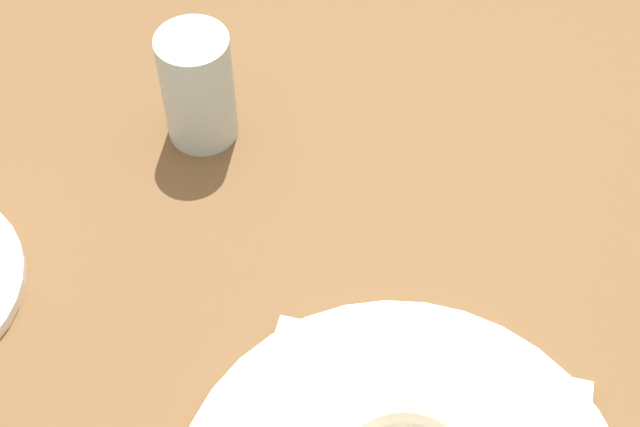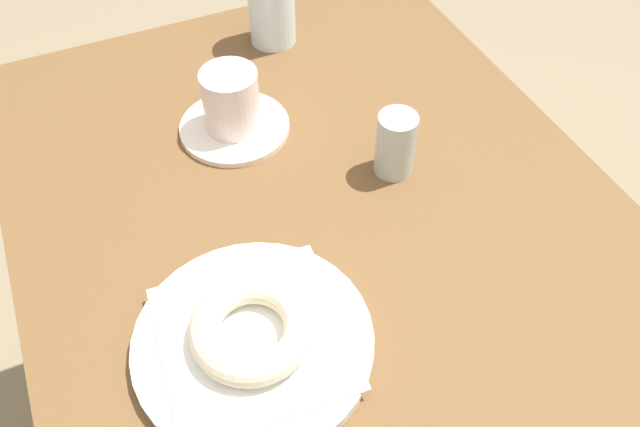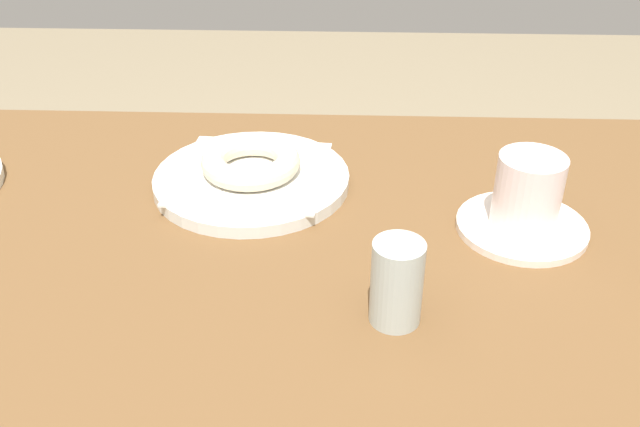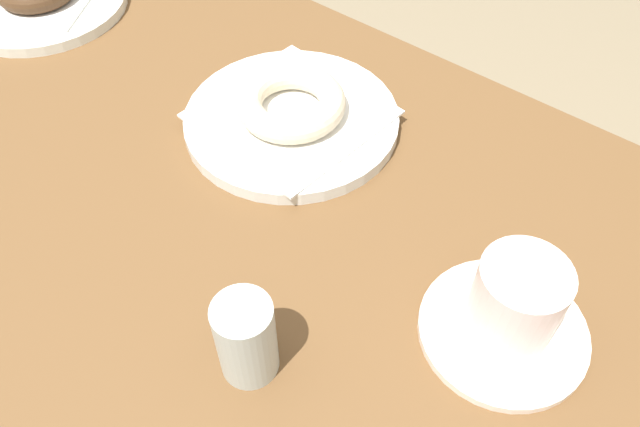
% 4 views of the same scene
% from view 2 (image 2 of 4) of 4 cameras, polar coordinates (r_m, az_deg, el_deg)
% --- Properties ---
extents(table, '(1.11, 0.67, 0.73)m').
position_cam_2_polar(table, '(0.76, 3.80, -10.65)').
color(table, brown).
rests_on(table, ground_plane).
extents(plate_sugar_ring, '(0.23, 0.23, 0.01)m').
position_cam_2_polar(plate_sugar_ring, '(0.64, -5.85, -11.15)').
color(plate_sugar_ring, silver).
rests_on(plate_sugar_ring, table).
extents(napkin_sugar_ring, '(0.19, 0.19, 0.00)m').
position_cam_2_polar(napkin_sugar_ring, '(0.63, -5.92, -10.75)').
color(napkin_sugar_ring, white).
rests_on(napkin_sugar_ring, plate_sugar_ring).
extents(donut_sugar_ring, '(0.12, 0.12, 0.03)m').
position_cam_2_polar(donut_sugar_ring, '(0.62, -6.03, -10.03)').
color(donut_sugar_ring, beige).
rests_on(donut_sugar_ring, napkin_sugar_ring).
extents(coffee_cup, '(0.14, 0.14, 0.09)m').
position_cam_2_polar(coffee_cup, '(0.82, -7.70, 9.18)').
color(coffee_cup, silver).
rests_on(coffee_cup, table).
extents(sugar_jar, '(0.05, 0.05, 0.08)m').
position_cam_2_polar(sugar_jar, '(0.77, 6.62, 6.04)').
color(sugar_jar, '#ADB8B1').
rests_on(sugar_jar, table).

